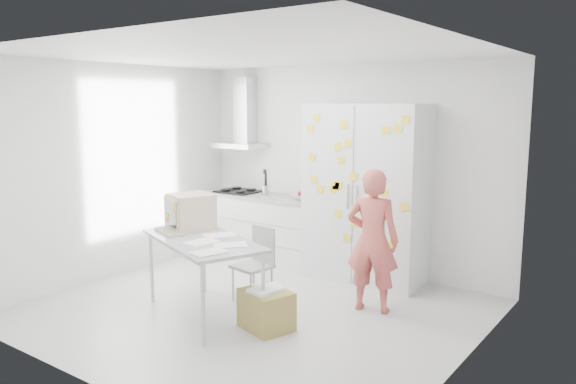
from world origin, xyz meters
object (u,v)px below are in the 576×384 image
Objects in this scene: chair at (257,259)px; desk at (194,224)px; person at (372,241)px; cardboard_box at (266,309)px.

desk is at bearing -119.36° from chair.
cardboard_box is at bearing 46.39° from person.
cardboard_box is at bearing 18.91° from desk.
desk is 0.82m from chair.
desk is (-1.62, -1.01, 0.15)m from person.
cardboard_box is (-0.60, -1.06, -0.57)m from person.
person is at bearing 53.56° from desk.
chair is at bearing 72.78° from desk.
chair is 0.87m from cardboard_box.
person reaches higher than chair.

